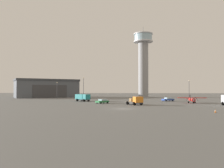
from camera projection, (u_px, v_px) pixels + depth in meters
ground_plane at (123, 109)px, 48.18m from camera, size 400.00×400.00×0.00m
control_tower at (143, 59)px, 123.25m from camera, size 10.89×10.89×40.22m
hangar at (47, 88)px, 116.88m from camera, size 36.25×32.25×9.72m
airplane_red at (192, 99)px, 67.76m from camera, size 8.70×6.84×2.57m
truck_box_teal at (83, 97)px, 77.66m from camera, size 6.15×5.54×2.57m
truck_flatbed_orange at (136, 101)px, 59.64m from camera, size 4.99×5.97×2.35m
car_blue at (168, 99)px, 78.55m from camera, size 4.80×3.78×1.37m
car_green at (102, 101)px, 65.90m from camera, size 4.08×4.36×1.37m
light_post_west at (57, 89)px, 93.37m from camera, size 0.44×0.44×7.48m
light_post_north at (189, 88)px, 94.50m from camera, size 0.44×0.44×8.43m
light_post_centre at (84, 86)px, 94.79m from camera, size 0.44×0.44×9.63m
traffic_cone_near_left at (215, 111)px, 39.93m from camera, size 0.36×0.36×0.60m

